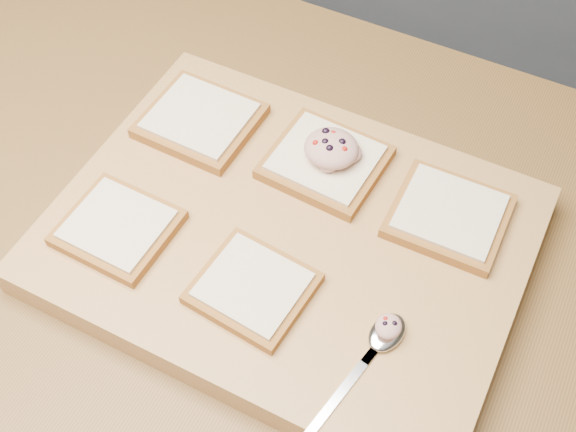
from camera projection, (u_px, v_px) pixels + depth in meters
name	position (u px, v px, depth m)	size (l,w,h in m)	color
cutting_board	(288.00, 239.00, 0.80)	(0.50, 0.38, 0.04)	tan
bread_far_left	(200.00, 120.00, 0.87)	(0.13, 0.12, 0.02)	#9F6D29
bread_far_center	(325.00, 161.00, 0.83)	(0.13, 0.12, 0.02)	#9F6D29
bread_far_right	(449.00, 215.00, 0.79)	(0.12, 0.11, 0.02)	#9F6D29
bread_near_left	(118.00, 227.00, 0.78)	(0.12, 0.11, 0.02)	#9F6D29
bread_near_center	(253.00, 288.00, 0.73)	(0.12, 0.11, 0.02)	#9F6D29
tuna_salad_dollop	(331.00, 148.00, 0.81)	(0.06, 0.06, 0.03)	#D79F8A
spoon	(380.00, 341.00, 0.70)	(0.05, 0.16, 0.01)	silver
spoon_salad	(389.00, 326.00, 0.70)	(0.03, 0.03, 0.02)	#D79F8A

